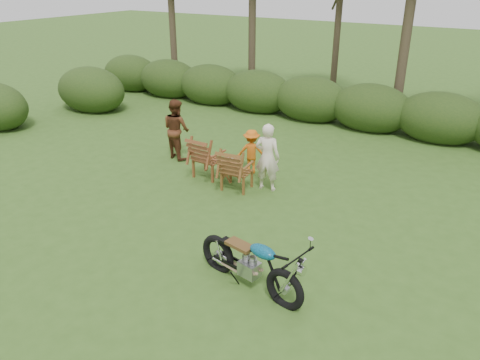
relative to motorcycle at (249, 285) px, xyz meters
The scene contains 9 objects.
ground 0.93m from the motorcycle, 167.86° to the right, with size 80.00×80.00×0.00m, color #34541C.
motorcycle is the anchor object (origin of this frame).
lawn_chair_right 3.55m from the motorcycle, 125.40° to the left, with size 0.68×0.68×0.99m, color brown, non-canonical shape.
lawn_chair_left 4.32m from the motorcycle, 133.72° to the left, with size 0.70×0.70×1.02m, color brown, non-canonical shape.
side_table 3.91m from the motorcycle, 127.43° to the left, with size 0.51×0.43×0.53m, color brown, non-canonical shape.
cup 3.97m from the motorcycle, 127.12° to the left, with size 0.13×0.13×0.10m, color beige.
adult_a 3.56m from the motorcycle, 114.58° to the left, with size 0.56×0.37×1.53m, color #F2DFC8.
adult_b 5.76m from the motorcycle, 139.87° to the left, with size 0.75×0.59×1.55m, color #542C18.
child 4.47m from the motorcycle, 120.25° to the left, with size 0.70×0.40×1.08m, color #D25E13.
Camera 1 is at (3.95, -4.96, 4.49)m, focal length 35.00 mm.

